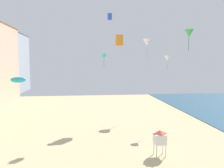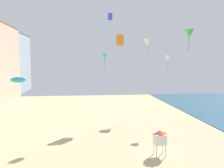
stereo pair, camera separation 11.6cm
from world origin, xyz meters
name	(u,v)px [view 1 (the left image)]	position (x,y,z in m)	size (l,w,h in m)	color
boardwalk_hotel_far	(1,63)	(-24.31, 68.93, 8.97)	(12.57, 18.35, 17.92)	#ADB7C1
lifeguard_stand	(160,137)	(7.82, 17.11, 1.84)	(1.10, 1.10, 2.55)	white
kite_orange_box	(119,40)	(6.02, 32.35, 12.61)	(1.07, 1.07, 1.69)	orange
kite_cyan_delta	(104,56)	(3.38, 29.68, 10.04)	(0.85, 0.85, 1.93)	#2DB7CC
kite_white_delta	(168,58)	(12.48, 28.28, 9.74)	(0.93, 0.93, 2.11)	white
kite_green_delta	(189,33)	(11.54, 19.41, 12.19)	(0.95, 0.95, 2.17)	green
kite_white_delta_2	(147,43)	(11.57, 36.17, 12.61)	(1.55, 1.55, 3.51)	white
kite_blue_box	(110,17)	(4.24, 29.79, 15.72)	(0.58, 0.58, 0.92)	blue
kite_cyan_parafoil	(18,80)	(-5.03, 16.15, 7.66)	(1.27, 0.35, 0.49)	#2DB7CC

